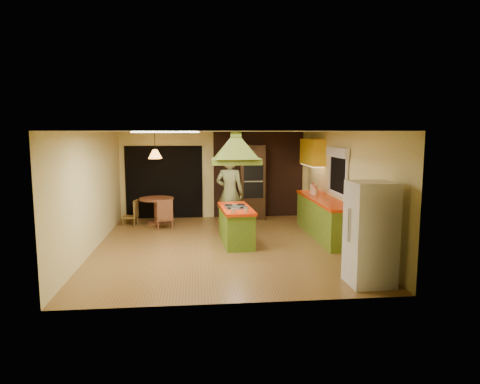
{
  "coord_description": "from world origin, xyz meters",
  "views": [
    {
      "loc": [
        -0.54,
        -9.19,
        2.48
      ],
      "look_at": [
        0.41,
        0.28,
        1.15
      ],
      "focal_mm": 32.0,
      "sensor_mm": 36.0,
      "label": 1
    }
  ],
  "objects": [
    {
      "name": "right_counter",
      "position": [
        2.45,
        0.6,
        0.46
      ],
      "size": [
        0.62,
        3.05,
        0.92
      ],
      "color": "olive",
      "rests_on": "ground"
    },
    {
      "name": "ground",
      "position": [
        0.0,
        0.0,
        0.0
      ],
      "size": [
        6.5,
        6.5,
        0.0
      ],
      "primitive_type": "plane",
      "color": "brown",
      "rests_on": "ground"
    },
    {
      "name": "nook_opening",
      "position": [
        -1.5,
        3.23,
        1.05
      ],
      "size": [
        2.2,
        0.03,
        2.1
      ],
      "primitive_type": "cube",
      "color": "black",
      "rests_on": "ground"
    },
    {
      "name": "pendant_lamp",
      "position": [
        -1.67,
        2.52,
        1.9
      ],
      "size": [
        0.46,
        0.46,
        0.24
      ],
      "primitive_type": "cone",
      "rotation": [
        0.0,
        0.0,
        -0.27
      ],
      "color": "#FF9E3F",
      "rests_on": "ceiling_plane"
    },
    {
      "name": "brick_panel",
      "position": [
        1.25,
        3.23,
        1.25
      ],
      "size": [
        2.64,
        0.03,
        2.5
      ],
      "primitive_type": "cube",
      "color": "#381E14",
      "rests_on": "ground"
    },
    {
      "name": "room_walls",
      "position": [
        0.0,
        0.0,
        1.25
      ],
      "size": [
        5.5,
        6.5,
        6.5
      ],
      "color": "beige",
      "rests_on": "ground"
    },
    {
      "name": "chair_near",
      "position": [
        -1.42,
        1.87,
        0.39
      ],
      "size": [
        0.5,
        0.5,
        0.78
      ],
      "primitive_type": null,
      "rotation": [
        0.0,
        0.0,
        3.35
      ],
      "color": "brown",
      "rests_on": "ground"
    },
    {
      "name": "canister_small",
      "position": [
        2.4,
        1.17,
        1.0
      ],
      "size": [
        0.13,
        0.13,
        0.15
      ],
      "primitive_type": "cylinder",
      "rotation": [
        0.0,
        0.0,
        0.17
      ],
      "color": "#F1E3C2",
      "rests_on": "right_counter"
    },
    {
      "name": "wall_oven",
      "position": [
        1.03,
        2.95,
        1.06
      ],
      "size": [
        0.72,
        0.62,
        2.12
      ],
      "rotation": [
        0.0,
        0.0,
        -0.03
      ],
      "color": "#402814",
      "rests_on": "ground"
    },
    {
      "name": "dining_table",
      "position": [
        -1.67,
        2.52,
        0.49
      ],
      "size": [
        0.94,
        0.94,
        0.71
      ],
      "rotation": [
        0.0,
        0.0,
        -0.1
      ],
      "color": "brown",
      "rests_on": "ground"
    },
    {
      "name": "chair_left",
      "position": [
        -2.37,
        2.42,
        0.34
      ],
      "size": [
        0.42,
        0.42,
        0.67
      ],
      "primitive_type": null,
      "rotation": [
        0.0,
        0.0,
        -1.73
      ],
      "color": "brown",
      "rests_on": "ground"
    },
    {
      "name": "canister_large",
      "position": [
        2.4,
        1.4,
        1.04
      ],
      "size": [
        0.18,
        0.18,
        0.24
      ],
      "primitive_type": "cylinder",
      "rotation": [
        0.0,
        0.0,
        0.11
      ],
      "color": "beige",
      "rests_on": "right_counter"
    },
    {
      "name": "kitchen_island",
      "position": [
        0.31,
        0.18,
        0.42
      ],
      "size": [
        0.75,
        1.66,
        0.84
      ],
      "rotation": [
        0.0,
        0.0,
        0.06
      ],
      "color": "#5B8220",
      "rests_on": "ground"
    },
    {
      "name": "upper_cabinets",
      "position": [
        2.57,
        2.2,
        1.95
      ],
      "size": [
        0.34,
        1.4,
        0.7
      ],
      "primitive_type": "cube",
      "color": "yellow",
      "rests_on": "room_walls"
    },
    {
      "name": "ceiling_plane",
      "position": [
        0.0,
        0.0,
        2.5
      ],
      "size": [
        6.5,
        6.5,
        0.0
      ],
      "primitive_type": "plane",
      "rotation": [
        3.14,
        0.0,
        0.0
      ],
      "color": "silver",
      "rests_on": "room_walls"
    },
    {
      "name": "range_hood",
      "position": [
        0.31,
        0.18,
        2.25
      ],
      "size": [
        1.08,
        0.78,
        0.8
      ],
      "rotation": [
        0.0,
        0.0,
        -0.01
      ],
      "color": "#506318",
      "rests_on": "ceiling_plane"
    },
    {
      "name": "fluor_panel",
      "position": [
        -1.1,
        -1.2,
        2.48
      ],
      "size": [
        1.2,
        0.6,
        0.03
      ],
      "primitive_type": "cube",
      "color": "white",
      "rests_on": "ceiling_plane"
    },
    {
      "name": "canister_medium",
      "position": [
        2.4,
        1.23,
        1.02
      ],
      "size": [
        0.18,
        0.18,
        0.19
      ],
      "primitive_type": "cylinder",
      "rotation": [
        0.0,
        0.0,
        -0.34
      ],
      "color": "#FFE5CD",
      "rests_on": "right_counter"
    },
    {
      "name": "window_right",
      "position": [
        2.7,
        0.4,
        1.77
      ],
      "size": [
        0.12,
        1.35,
        1.06
      ],
      "color": "black",
      "rests_on": "room_walls"
    },
    {
      "name": "refrigerator",
      "position": [
        2.25,
        -2.66,
        0.85
      ],
      "size": [
        0.72,
        0.68,
        1.7
      ],
      "primitive_type": "cube",
      "rotation": [
        0.0,
        0.0,
        0.03
      ],
      "color": "silver",
      "rests_on": "ground"
    },
    {
      "name": "man",
      "position": [
        0.26,
        1.34,
        0.98
      ],
      "size": [
        0.83,
        0.69,
        1.95
      ],
      "primitive_type": "imported",
      "rotation": [
        0.0,
        0.0,
        2.78
      ],
      "color": "brown",
      "rests_on": "ground"
    }
  ]
}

